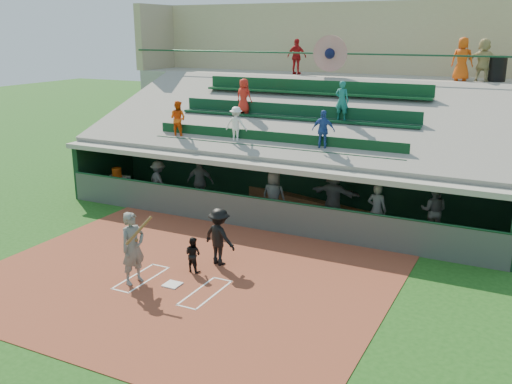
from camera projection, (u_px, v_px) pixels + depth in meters
The scene contains 23 objects.
ground at pixel (172, 286), 15.18m from camera, with size 100.00×100.00×0.00m, color #1A4A15.
dirt_slab at pixel (183, 278), 15.60m from camera, with size 11.00×9.00×0.02m, color brown.
home_plate at pixel (172, 284), 15.17m from camera, with size 0.43×0.43×0.03m, color silver.
batters_box_chalk at pixel (172, 285), 15.17m from camera, with size 2.65×1.85×0.01m.
dugout_floor at pixel (277, 214), 20.98m from camera, with size 16.00×3.50×0.04m, color gray.
concourse_slab at pixel (339, 126), 26.16m from camera, with size 20.00×3.00×4.60m, color gray.
grandstand at pixel (315, 138), 23.60m from camera, with size 20.40×10.40×7.80m.
batter_at_plate at pixel (133, 248), 15.07m from camera, with size 0.94×0.83×1.97m.
catcher at pixel (193, 254), 15.91m from camera, with size 0.49×0.38×1.01m, color black.
home_umpire at pixel (219, 237), 16.33m from camera, with size 1.08×0.62×1.67m, color black.
dugout_bench at pixel (290, 199), 22.04m from camera, with size 13.72×0.41×0.41m, color #925C35.
white_table at pixel (118, 186), 23.30m from camera, with size 0.87×0.65×0.76m, color white.
water_cooler at pixel (117, 172), 23.11m from camera, with size 0.38×0.38×0.38m, color #C8470B.
dugout_player_a at pixel (159, 181), 22.29m from camera, with size 1.05×0.60×1.62m, color #52544F.
dugout_player_b at pixel (200, 182), 21.80m from camera, with size 1.07×0.45×1.83m, color #5A5C57.
dugout_player_c at pixel (274, 196), 20.04m from camera, with size 0.87×0.57×1.78m, color #555752.
dugout_player_d at pixel (334, 195), 19.84m from camera, with size 1.80×0.57×1.94m, color #5C5F59.
dugout_player_e at pixel (377, 210), 18.53m from camera, with size 0.64×0.42×1.75m, color #61645E.
dugout_player_f at pixel (434, 211), 18.50m from camera, with size 0.85×0.66×1.74m, color #5F625C.
trash_bin at pixel (497, 69), 22.24m from camera, with size 0.66×0.66×0.99m, color black.
concourse_staff_a at pixel (297, 57), 25.76m from camera, with size 0.93×0.39×1.58m, color #AB1315.
concourse_staff_b at pixel (462, 59), 22.47m from camera, with size 0.83×0.54×1.70m, color #D1490C.
concourse_staff_c at pixel (484, 60), 22.26m from camera, with size 1.53×0.49×1.65m, color tan.
Camera 1 is at (8.20, -11.45, 6.57)m, focal length 40.00 mm.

